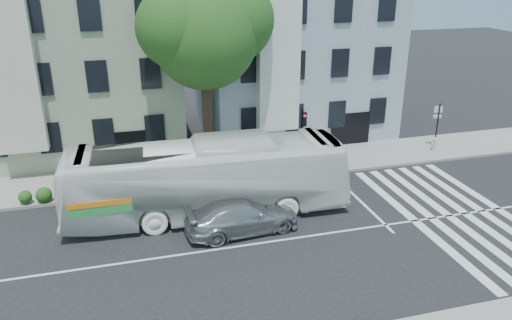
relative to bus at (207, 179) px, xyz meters
name	(u,v)px	position (x,y,z in m)	size (l,w,h in m)	color
ground	(246,245)	(1.02, -3.20, -1.81)	(120.00, 120.00, 0.00)	black
sidewalk_far	(211,171)	(1.02, 4.80, -1.73)	(80.00, 4.00, 0.15)	gray
building_left	(75,59)	(-5.98, 11.80, 3.69)	(12.00, 10.00, 11.00)	gray
building_right	(291,49)	(8.02, 11.80, 3.69)	(12.00, 10.00, 11.00)	#8B99A6
street_tree	(205,29)	(1.08, 5.54, 6.02)	(7.30, 5.90, 11.10)	#2D2116
bus	(207,179)	(0.00, 0.00, 0.00)	(12.99, 3.04, 3.62)	white
sedan	(242,216)	(1.17, -1.97, -1.08)	(5.05, 2.05, 1.46)	#B0B2B7
hedge	(116,187)	(-4.14, 3.10, -1.31)	(8.50, 0.84, 0.70)	#2B581C
traffic_signal	(302,133)	(5.80, 3.17, 0.66)	(0.40, 0.52, 3.82)	black
fire_hydrant	(434,144)	(14.98, 4.33, -1.24)	(0.46, 0.26, 0.81)	#B0B1AC
far_sign_pole	(438,120)	(15.34, 4.82, 0.11)	(0.51, 0.22, 2.83)	black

